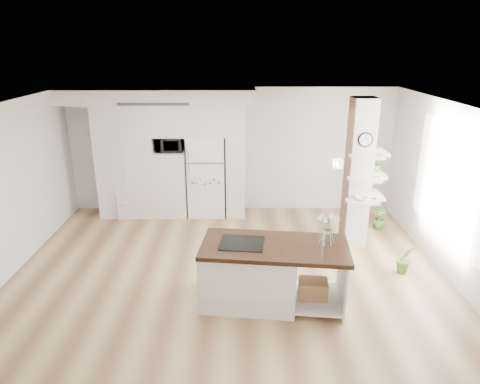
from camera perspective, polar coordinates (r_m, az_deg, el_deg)
The scene contains 14 objects.
floor at distance 7.05m, azimuth -1.52°, elevation -11.08°, with size 7.00×6.00×0.01m, color tan.
room at distance 6.32m, azimuth -1.67°, elevation 3.61°, with size 7.04×6.04×2.72m.
cabinet_wall at distance 9.14m, azimuth -10.39°, elevation 5.93°, with size 4.00×0.71×2.70m.
refrigerator at distance 9.19m, azimuth -4.47°, elevation 2.21°, with size 0.78×0.69×1.75m.
column at distance 7.86m, azimuth 16.20°, elevation 2.16°, with size 0.69×0.90×2.70m.
window at distance 7.48m, azimuth 26.15°, elevation 1.25°, with size 2.40×2.40×0.00m, color white.
pendant_light at distance 6.58m, azimuth 13.40°, elevation 6.09°, with size 0.12×0.12×0.10m, color white.
kitchen_island at distance 6.19m, azimuth 2.35°, elevation -10.60°, with size 2.13×1.19×1.49m.
bookshelf at distance 9.46m, azimuth -14.09°, elevation -1.52°, with size 0.62×0.43×0.68m.
floor_plant_a at distance 7.50m, azimuth 21.14°, elevation -8.35°, with size 0.27×0.22×0.50m, color #4C8234.
floor_plant_b at distance 9.09m, azimuth 18.05°, elevation -3.26°, with size 0.26×0.26×0.46m, color #4C8234.
microwave at distance 9.05m, azimuth -9.38°, elevation 6.28°, with size 0.54×0.37×0.30m, color #2D2D2D.
shelf_plant at distance 8.04m, azimuth 17.72°, elevation 3.67°, with size 0.27×0.23×0.30m, color #4C8234.
decor_bowl at distance 7.74m, azimuth 15.86°, elevation -0.82°, with size 0.22×0.22×0.05m, color white.
Camera 1 is at (0.17, -6.08, 3.55)m, focal length 32.00 mm.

